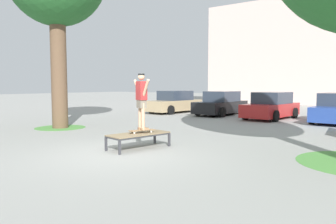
# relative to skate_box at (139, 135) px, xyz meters

# --- Properties ---
(ground_plane) EXTENTS (120.00, 120.00, 0.00)m
(ground_plane) POSITION_rel_skate_box_xyz_m (0.13, -0.95, -0.41)
(ground_plane) COLOR #999993
(skate_box) EXTENTS (1.13, 2.02, 0.46)m
(skate_box) POSITION_rel_skate_box_xyz_m (0.00, 0.00, 0.00)
(skate_box) COLOR #38383D
(skate_box) RESTS_ON ground
(skateboard) EXTENTS (0.52, 0.81, 0.09)m
(skateboard) POSITION_rel_skate_box_xyz_m (0.02, 0.11, 0.12)
(skateboard) COLOR #9E754C
(skateboard) RESTS_ON skate_box
(skater) EXTENTS (0.94, 0.49, 1.69)m
(skater) POSITION_rel_skate_box_xyz_m (0.02, 0.11, 1.12)
(skater) COLOR tan
(skater) RESTS_ON skateboard
(grass_patch_near_left) EXTENTS (2.20, 2.20, 0.01)m
(grass_patch_near_left) POSITION_rel_skate_box_xyz_m (-5.99, 1.59, -0.41)
(grass_patch_near_left) COLOR #519342
(grass_patch_near_left) RESTS_ON ground
(car_tan) EXTENTS (2.26, 4.36, 1.50)m
(car_tan) POSITION_rel_skate_box_xyz_m (-6.45, 11.15, 0.28)
(car_tan) COLOR tan
(car_tan) RESTS_ON ground
(car_black) EXTENTS (2.10, 4.29, 1.50)m
(car_black) POSITION_rel_skate_box_xyz_m (-3.06, 11.50, 0.28)
(car_black) COLOR black
(car_black) RESTS_ON ground
(car_red) EXTENTS (2.25, 4.36, 1.50)m
(car_red) POSITION_rel_skate_box_xyz_m (0.33, 10.96, 0.28)
(car_red) COLOR red
(car_red) RESTS_ON ground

